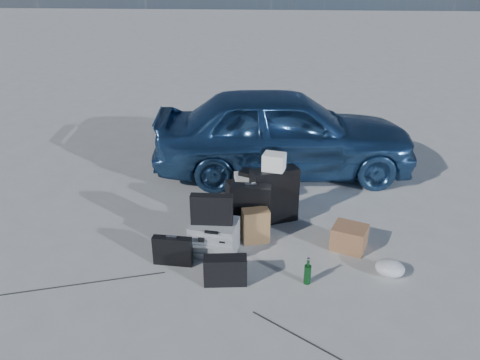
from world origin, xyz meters
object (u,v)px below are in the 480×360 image
(pelican_case, at_px, (214,237))
(green_bottle, at_px, (308,271))
(cardboard_box, at_px, (349,237))
(car, at_px, (284,131))
(suitcase_left, at_px, (250,209))
(briefcase, at_px, (173,251))
(suitcase_right, at_px, (274,196))
(duffel_bag, at_px, (252,192))

(pelican_case, xyz_separation_m, green_bottle, (0.95, -0.48, -0.04))
(pelican_case, height_order, green_bottle, pelican_case)
(green_bottle, bearing_deg, cardboard_box, 54.01)
(car, distance_m, suitcase_left, 1.81)
(green_bottle, bearing_deg, suitcase_left, 123.20)
(briefcase, relative_size, cardboard_box, 1.15)
(car, bearing_deg, suitcase_left, 161.92)
(car, distance_m, suitcase_right, 1.50)
(suitcase_left, height_order, cardboard_box, suitcase_left)
(suitcase_left, xyz_separation_m, cardboard_box, (1.07, -0.26, -0.16))
(car, distance_m, green_bottle, 2.71)
(duffel_bag, bearing_deg, car, 45.81)
(pelican_case, bearing_deg, cardboard_box, 14.43)
(suitcase_left, bearing_deg, duffel_bag, 94.42)
(duffel_bag, bearing_deg, suitcase_right, -80.64)
(cardboard_box, bearing_deg, suitcase_right, 146.83)
(cardboard_box, bearing_deg, briefcase, -166.35)
(briefcase, bearing_deg, cardboard_box, 17.10)
(pelican_case, xyz_separation_m, cardboard_box, (1.43, 0.17, -0.04))
(briefcase, height_order, suitcase_right, suitcase_right)
(car, bearing_deg, pelican_case, 155.46)
(car, height_order, cardboard_box, car)
(car, relative_size, duffel_bag, 5.82)
(suitcase_right, bearing_deg, cardboard_box, -57.26)
(car, height_order, duffel_bag, car)
(duffel_bag, bearing_deg, suitcase_left, -111.86)
(briefcase, bearing_deg, pelican_case, 38.07)
(pelican_case, relative_size, cardboard_box, 1.38)
(car, height_order, pelican_case, car)
(suitcase_left, xyz_separation_m, duffel_bag, (-0.02, 0.71, -0.13))
(car, relative_size, suitcase_right, 5.51)
(suitcase_right, distance_m, cardboard_box, 0.99)
(duffel_bag, height_order, cardboard_box, duffel_bag)
(suitcase_left, bearing_deg, cardboard_box, -10.67)
(car, xyz_separation_m, cardboard_box, (0.70, -2.00, -0.49))
(car, bearing_deg, duffel_bag, 153.22)
(briefcase, xyz_separation_m, suitcase_right, (1.00, 0.97, 0.18))
(suitcase_left, xyz_separation_m, suitcase_right, (0.26, 0.28, 0.04))
(suitcase_left, bearing_deg, car, 80.79)
(cardboard_box, bearing_deg, car, 109.40)
(suitcase_right, bearing_deg, suitcase_left, -157.37)
(car, xyz_separation_m, duffel_bag, (-0.39, -1.03, -0.47))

